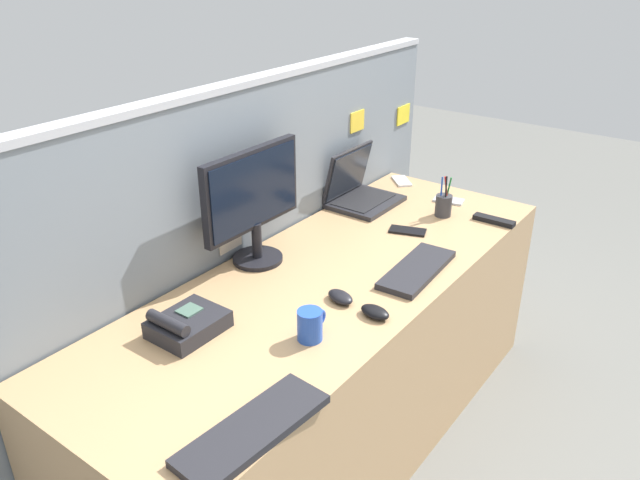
{
  "coord_description": "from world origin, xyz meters",
  "views": [
    {
      "loc": [
        -1.55,
        -1.09,
        1.79
      ],
      "look_at": [
        0.0,
        0.05,
        0.86
      ],
      "focal_mm": 35.03,
      "sensor_mm": 36.0,
      "label": 1
    }
  ],
  "objects_px": {
    "computer_mouse_left_hand": "(340,297)",
    "keyboard_spare": "(253,429)",
    "cell_phone_black_slab": "(408,231)",
    "computer_mouse_right_hand": "(375,312)",
    "cell_phone_white_slab": "(402,181)",
    "laptop": "(358,190)",
    "coffee_mug": "(310,325)",
    "pen_cup": "(444,205)",
    "desk_phone": "(187,324)",
    "cell_phone_silver_slab": "(449,200)",
    "tv_remote": "(494,220)",
    "desktop_monitor": "(253,198)",
    "keyboard_main": "(417,269)"
  },
  "relations": [
    {
      "from": "computer_mouse_left_hand",
      "to": "coffee_mug",
      "type": "relative_size",
      "value": 0.89
    },
    {
      "from": "computer_mouse_left_hand",
      "to": "keyboard_main",
      "type": "bearing_deg",
      "value": -3.1
    },
    {
      "from": "keyboard_spare",
      "to": "pen_cup",
      "type": "bearing_deg",
      "value": 12.96
    },
    {
      "from": "computer_mouse_left_hand",
      "to": "cell_phone_black_slab",
      "type": "bearing_deg",
      "value": 23.41
    },
    {
      "from": "cell_phone_black_slab",
      "to": "coffee_mug",
      "type": "relative_size",
      "value": 1.27
    },
    {
      "from": "desk_phone",
      "to": "keyboard_main",
      "type": "distance_m",
      "value": 0.82
    },
    {
      "from": "computer_mouse_right_hand",
      "to": "pen_cup",
      "type": "relative_size",
      "value": 0.56
    },
    {
      "from": "cell_phone_white_slab",
      "to": "cell_phone_silver_slab",
      "type": "bearing_deg",
      "value": -62.88
    },
    {
      "from": "cell_phone_white_slab",
      "to": "coffee_mug",
      "type": "bearing_deg",
      "value": -117.29
    },
    {
      "from": "laptop",
      "to": "computer_mouse_left_hand",
      "type": "height_order",
      "value": "laptop"
    },
    {
      "from": "computer_mouse_left_hand",
      "to": "laptop",
      "type": "bearing_deg",
      "value": 44.82
    },
    {
      "from": "cell_phone_white_slab",
      "to": "coffee_mug",
      "type": "distance_m",
      "value": 1.36
    },
    {
      "from": "laptop",
      "to": "keyboard_spare",
      "type": "relative_size",
      "value": 0.75
    },
    {
      "from": "keyboard_spare",
      "to": "pen_cup",
      "type": "relative_size",
      "value": 2.26
    },
    {
      "from": "desktop_monitor",
      "to": "computer_mouse_right_hand",
      "type": "xyz_separation_m",
      "value": [
        -0.06,
        -0.55,
        -0.23
      ]
    },
    {
      "from": "desktop_monitor",
      "to": "cell_phone_silver_slab",
      "type": "xyz_separation_m",
      "value": [
        0.92,
        -0.32,
        -0.24
      ]
    },
    {
      "from": "keyboard_main",
      "to": "computer_mouse_right_hand",
      "type": "bearing_deg",
      "value": -178.17
    },
    {
      "from": "laptop",
      "to": "desktop_monitor",
      "type": "bearing_deg",
      "value": -179.76
    },
    {
      "from": "cell_phone_silver_slab",
      "to": "desktop_monitor",
      "type": "bearing_deg",
      "value": 148.72
    },
    {
      "from": "keyboard_main",
      "to": "keyboard_spare",
      "type": "relative_size",
      "value": 0.92
    },
    {
      "from": "laptop",
      "to": "pen_cup",
      "type": "height_order",
      "value": "laptop"
    },
    {
      "from": "keyboard_main",
      "to": "computer_mouse_left_hand",
      "type": "height_order",
      "value": "computer_mouse_left_hand"
    },
    {
      "from": "cell_phone_white_slab",
      "to": "laptop",
      "type": "bearing_deg",
      "value": -140.75
    },
    {
      "from": "laptop",
      "to": "tv_remote",
      "type": "bearing_deg",
      "value": -75.31
    },
    {
      "from": "cell_phone_silver_slab",
      "to": "tv_remote",
      "type": "bearing_deg",
      "value": -123.87
    },
    {
      "from": "desktop_monitor",
      "to": "keyboard_spare",
      "type": "bearing_deg",
      "value": -138.71
    },
    {
      "from": "laptop",
      "to": "computer_mouse_right_hand",
      "type": "xyz_separation_m",
      "value": [
        -0.74,
        -0.55,
        -0.04
      ]
    },
    {
      "from": "desktop_monitor",
      "to": "desk_phone",
      "type": "bearing_deg",
      "value": -162.65
    },
    {
      "from": "cell_phone_silver_slab",
      "to": "cell_phone_white_slab",
      "type": "bearing_deg",
      "value": 60.48
    },
    {
      "from": "cell_phone_silver_slab",
      "to": "cell_phone_white_slab",
      "type": "xyz_separation_m",
      "value": [
        0.09,
        0.29,
        0.0
      ]
    },
    {
      "from": "cell_phone_white_slab",
      "to": "coffee_mug",
      "type": "relative_size",
      "value": 1.19
    },
    {
      "from": "pen_cup",
      "to": "desk_phone",
      "type": "bearing_deg",
      "value": 169.96
    },
    {
      "from": "cell_phone_black_slab",
      "to": "keyboard_main",
      "type": "bearing_deg",
      "value": -164.37
    },
    {
      "from": "desk_phone",
      "to": "computer_mouse_right_hand",
      "type": "relative_size",
      "value": 2.08
    },
    {
      "from": "desktop_monitor",
      "to": "cell_phone_white_slab",
      "type": "height_order",
      "value": "desktop_monitor"
    },
    {
      "from": "desktop_monitor",
      "to": "coffee_mug",
      "type": "distance_m",
      "value": 0.57
    },
    {
      "from": "keyboard_spare",
      "to": "laptop",
      "type": "bearing_deg",
      "value": 27.93
    },
    {
      "from": "coffee_mug",
      "to": "cell_phone_black_slab",
      "type": "bearing_deg",
      "value": 9.2
    },
    {
      "from": "pen_cup",
      "to": "cell_phone_black_slab",
      "type": "distance_m",
      "value": 0.24
    },
    {
      "from": "desk_phone",
      "to": "computer_mouse_left_hand",
      "type": "bearing_deg",
      "value": -32.26
    },
    {
      "from": "desktop_monitor",
      "to": "desk_phone",
      "type": "relative_size",
      "value": 2.17
    },
    {
      "from": "keyboard_main",
      "to": "desk_phone",
      "type": "bearing_deg",
      "value": 149.75
    },
    {
      "from": "computer_mouse_left_hand",
      "to": "keyboard_spare",
      "type": "bearing_deg",
      "value": -148.82
    },
    {
      "from": "computer_mouse_left_hand",
      "to": "cell_phone_silver_slab",
      "type": "bearing_deg",
      "value": 20.84
    },
    {
      "from": "laptop",
      "to": "cell_phone_silver_slab",
      "type": "bearing_deg",
      "value": -52.08
    },
    {
      "from": "keyboard_spare",
      "to": "cell_phone_silver_slab",
      "type": "xyz_separation_m",
      "value": [
        1.59,
        0.27,
        -0.01
      ]
    },
    {
      "from": "cell_phone_white_slab",
      "to": "coffee_mug",
      "type": "height_order",
      "value": "coffee_mug"
    },
    {
      "from": "computer_mouse_right_hand",
      "to": "tv_remote",
      "type": "xyz_separation_m",
      "value": [
        0.89,
        -0.02,
        -0.01
      ]
    },
    {
      "from": "cell_phone_black_slab",
      "to": "computer_mouse_right_hand",
      "type": "bearing_deg",
      "value": -179.02
    },
    {
      "from": "desk_phone",
      "to": "cell_phone_black_slab",
      "type": "bearing_deg",
      "value": -10.09
    }
  ]
}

